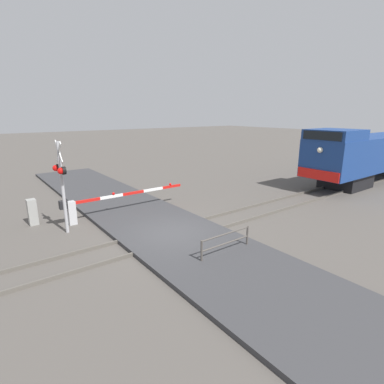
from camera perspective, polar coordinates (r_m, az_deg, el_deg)
name	(u,v)px	position (r m, az deg, el deg)	size (l,w,h in m)	color
ground_plane	(173,236)	(13.61, -3.67, -8.25)	(160.00, 160.00, 0.00)	#514C47
rail_track_left	(164,229)	(14.14, -5.28, -7.04)	(0.08, 80.00, 0.15)	#59544C
rail_track_right	(182,240)	(13.03, -1.93, -8.95)	(0.08, 80.00, 0.15)	#59544C
road_surface	(173,234)	(13.58, -3.68, -7.92)	(36.00, 4.58, 0.17)	#38383A
locomotive	(375,153)	(28.33, 31.26, 6.30)	(3.04, 16.92, 4.23)	black
crossing_signal	(61,177)	(14.36, -23.44, 2.62)	(1.18, 0.33, 4.16)	#ADADB2
crossing_gate	(93,205)	(16.08, -18.21, -2.27)	(0.36, 6.93, 1.26)	silver
utility_cabinet	(32,212)	(16.61, -27.84, -3.36)	(0.44, 0.40, 1.27)	#999993
guard_railing	(226,241)	(11.63, 6.40, -9.17)	(0.08, 2.42, 0.95)	#4C4742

